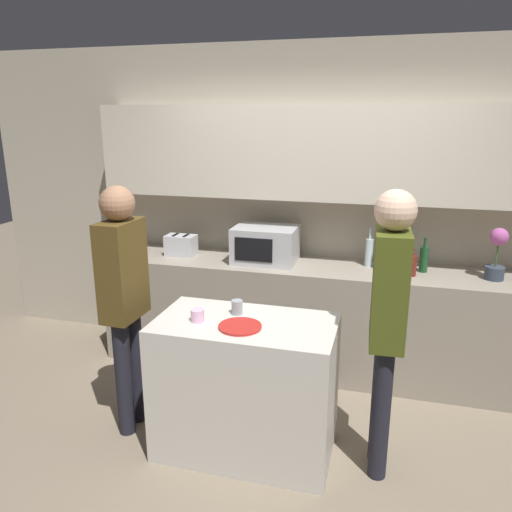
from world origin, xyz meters
The scene contains 17 objects.
ground_plane centered at (0.00, 0.00, 0.00)m, with size 14.00×14.00×0.00m, color #7F705B.
back_wall centered at (0.00, 1.66, 1.54)m, with size 6.40×0.40×2.70m.
back_counter centered at (0.00, 1.39, 0.46)m, with size 3.60×0.62×0.92m.
kitchen_island centered at (-0.24, 0.19, 0.45)m, with size 1.11×0.61×0.90m.
microwave centered at (-0.42, 1.39, 1.07)m, with size 0.52×0.39×0.30m.
toaster centered at (-1.18, 1.39, 1.01)m, with size 0.26×0.16×0.18m.
potted_plant centered at (1.36, 1.39, 1.12)m, with size 0.14×0.14×0.39m.
bottle_0 centered at (0.43, 1.49, 1.05)m, with size 0.06×0.06×0.32m.
bottle_1 centered at (0.52, 1.44, 1.02)m, with size 0.07×0.07×0.25m.
bottle_2 centered at (0.64, 1.44, 1.02)m, with size 0.07×0.07×0.25m.
bottle_3 centered at (0.76, 1.32, 1.01)m, with size 0.08×0.08×0.22m.
bottle_4 centered at (0.85, 1.45, 1.03)m, with size 0.07×0.07×0.28m.
plate_on_island centered at (-0.24, 0.09, 0.90)m, with size 0.26×0.26×0.01m.
cup_0 centered at (-0.52, 0.12, 0.93)m, with size 0.08×0.08×0.08m.
cup_1 centered at (-0.32, 0.29, 0.94)m, with size 0.07×0.07×0.09m.
person_left centered at (-1.07, 0.22, 1.01)m, with size 0.22×0.35×1.70m.
person_center centered at (0.60, 0.23, 1.04)m, with size 0.23×0.35×1.74m.
Camera 1 is at (0.58, -2.52, 2.11)m, focal length 35.00 mm.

